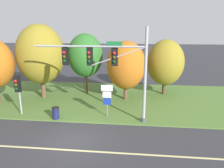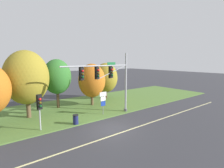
% 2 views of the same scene
% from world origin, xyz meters
% --- Properties ---
extents(ground_plane, '(160.00, 160.00, 0.00)m').
position_xyz_m(ground_plane, '(0.00, 0.00, 0.00)').
color(ground_plane, '#333338').
extents(lane_stripe, '(36.00, 0.16, 0.01)m').
position_xyz_m(lane_stripe, '(0.00, -1.20, 0.00)').
color(lane_stripe, beige).
rests_on(lane_stripe, ground).
extents(grass_verge, '(48.00, 11.50, 0.10)m').
position_xyz_m(grass_verge, '(0.00, 8.25, 0.05)').
color(grass_verge, '#517533').
rests_on(grass_verge, ground).
extents(traffic_signal_mast, '(8.19, 0.49, 6.91)m').
position_xyz_m(traffic_signal_mast, '(2.04, 3.05, 4.40)').
color(traffic_signal_mast, '#9EA0A5').
rests_on(traffic_signal_mast, grass_verge).
extents(pedestrian_signal_near_kerb, '(0.46, 0.55, 3.22)m').
position_xyz_m(pedestrian_signal_near_kerb, '(-5.23, 3.27, 2.45)').
color(pedestrian_signal_near_kerb, '#9EA0A5').
rests_on(pedestrian_signal_near_kerb, grass_verge).
extents(route_sign_post, '(0.89, 0.08, 2.62)m').
position_xyz_m(route_sign_post, '(1.74, 3.72, 1.76)').
color(route_sign_post, slate).
rests_on(route_sign_post, grass_verge).
extents(tree_left_of_mast, '(4.54, 4.54, 7.16)m').
position_xyz_m(tree_left_of_mast, '(-5.18, 7.79, 4.41)').
color(tree_left_of_mast, brown).
rests_on(tree_left_of_mast, grass_verge).
extents(tree_behind_signpost, '(3.55, 3.55, 6.25)m').
position_xyz_m(tree_behind_signpost, '(-1.24, 9.63, 4.11)').
color(tree_behind_signpost, '#4C3823').
rests_on(tree_behind_signpost, grass_verge).
extents(tree_mid_verge, '(3.65, 3.65, 5.64)m').
position_xyz_m(tree_mid_verge, '(2.98, 8.11, 3.45)').
color(tree_mid_verge, brown).
rests_on(tree_mid_verge, grass_verge).
extents(tree_tall_centre, '(3.73, 3.73, 5.67)m').
position_xyz_m(tree_tall_centre, '(6.90, 10.28, 3.42)').
color(tree_tall_centre, '#4C3823').
rests_on(tree_tall_centre, grass_verge).
extents(trash_bin, '(0.56, 0.56, 0.93)m').
position_xyz_m(trash_bin, '(-2.12, 2.84, 0.57)').
color(trash_bin, '#191E4C').
rests_on(trash_bin, grass_verge).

